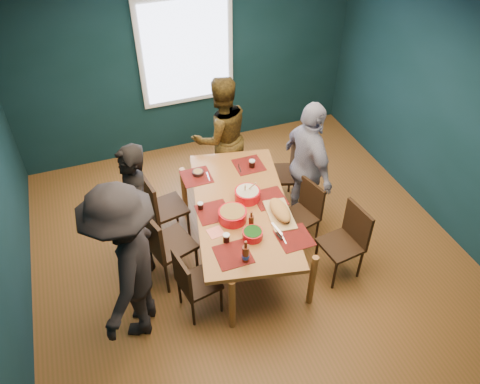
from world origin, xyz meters
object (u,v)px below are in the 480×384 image
object	(u,v)px
bowl_dumpling	(247,194)
bowl_herbs	(253,234)
chair_right_mid	(305,209)
chair_right_near	(348,237)
dining_table	(242,210)
chair_left_near	(192,280)
chair_right_far	(286,168)
person_near_left	(127,265)
bowl_salad	(233,215)
chair_left_far	(159,205)
cutting_board	(280,211)
person_back	(221,137)
person_right	(308,167)
chair_left_mid	(162,242)
person_far_left	(137,210)

from	to	relation	value
bowl_dumpling	bowl_herbs	world-z (taller)	bowl_dumpling
chair_right_mid	chair_right_near	world-z (taller)	chair_right_near
dining_table	chair_right_near	size ratio (longest dim) A/B	2.39
chair_left_near	chair_right_far	world-z (taller)	chair_right_far
person_near_left	bowl_salad	bearing A→B (deg)	131.78
chair_left_far	person_near_left	bearing A→B (deg)	-124.89
cutting_board	chair_left_far	bearing A→B (deg)	149.83
chair_right_far	person_back	bearing A→B (deg)	156.49
person_right	bowl_salad	bearing A→B (deg)	110.53
chair_right_far	chair_right_mid	size ratio (longest dim) A/B	1.13
chair_right_far	person_near_left	distance (m)	2.58
person_right	bowl_salad	world-z (taller)	person_right
person_back	person_near_left	world-z (taller)	person_near_left
dining_table	chair_right_far	xyz separation A→B (m)	(0.87, 0.70, -0.14)
dining_table	person_right	world-z (taller)	person_right
person_back	bowl_herbs	distance (m)	1.81
person_back	cutting_board	bearing A→B (deg)	89.46
chair_left_near	chair_right_near	distance (m)	1.79
bowl_dumpling	bowl_herbs	size ratio (longest dim) A/B	1.35
chair_left_near	person_right	size ratio (longest dim) A/B	0.50
person_near_left	chair_right_far	bearing A→B (deg)	143.44
chair_left_far	bowl_salad	distance (m)	1.05
chair_left_mid	chair_right_near	xyz separation A→B (m)	(1.95, -0.58, -0.05)
dining_table	bowl_herbs	xyz separation A→B (m)	(-0.07, -0.50, 0.12)
chair_left_mid	person_right	distance (m)	1.94
person_right	dining_table	bearing A→B (deg)	104.76
person_right	chair_right_mid	bearing A→B (deg)	150.88
person_near_left	person_back	bearing A→B (deg)	164.17
chair_left_mid	person_right	bearing A→B (deg)	-6.57
chair_left_near	person_back	distance (m)	2.15
chair_left_near	cutting_board	bearing A→B (deg)	4.93
person_near_left	cutting_board	distance (m)	1.70
dining_table	person_back	xyz separation A→B (m)	(0.19, 1.29, 0.13)
chair_left_mid	bowl_herbs	distance (m)	1.00
person_near_left	person_far_left	bearing A→B (deg)	-171.67
chair_right_near	cutting_board	size ratio (longest dim) A/B	1.45
chair_right_mid	person_near_left	xyz separation A→B (m)	(-2.14, -0.53, 0.42)
person_back	person_near_left	size ratio (longest dim) A/B	0.91
dining_table	person_near_left	xyz separation A→B (m)	(-1.35, -0.56, 0.21)
person_back	bowl_dumpling	bearing A→B (deg)	80.17
chair_right_far	chair_right_near	world-z (taller)	chair_right_far
chair_left_far	chair_right_far	bearing A→B (deg)	-6.49
person_right	bowl_dumpling	distance (m)	0.88
chair_left_near	chair_right_near	bearing A→B (deg)	-12.06
chair_left_mid	bowl_salad	size ratio (longest dim) A/B	3.30
person_far_left	person_right	distance (m)	2.08
chair_right_near	person_right	xyz separation A→B (m)	(-0.06, 0.94, 0.32)
cutting_board	person_far_left	bearing A→B (deg)	165.62
bowl_salad	person_far_left	bearing A→B (deg)	154.61
chair_left_far	bowl_herbs	xyz separation A→B (m)	(0.76, -1.08, 0.27)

